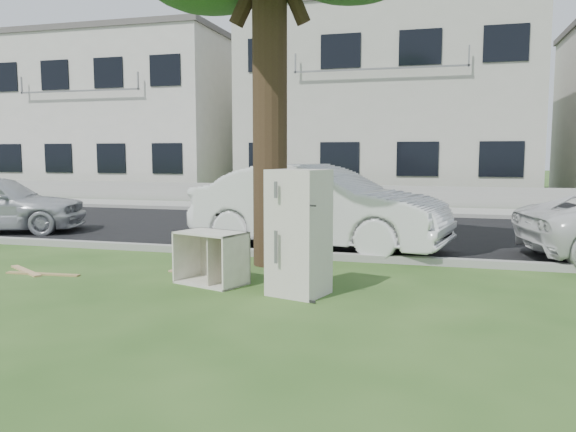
# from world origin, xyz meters

# --- Properties ---
(ground) EXTENTS (120.00, 120.00, 0.00)m
(ground) POSITION_xyz_m (0.00, 0.00, 0.00)
(ground) COLOR #2A4D1B
(road) EXTENTS (120.00, 7.00, 0.01)m
(road) POSITION_xyz_m (0.00, 6.00, 0.01)
(road) COLOR black
(road) RESTS_ON ground
(kerb_near) EXTENTS (120.00, 0.18, 0.12)m
(kerb_near) POSITION_xyz_m (0.00, 2.45, 0.00)
(kerb_near) COLOR gray
(kerb_near) RESTS_ON ground
(kerb_far) EXTENTS (120.00, 0.18, 0.12)m
(kerb_far) POSITION_xyz_m (0.00, 9.55, 0.00)
(kerb_far) COLOR gray
(kerb_far) RESTS_ON ground
(sidewalk) EXTENTS (120.00, 2.80, 0.01)m
(sidewalk) POSITION_xyz_m (0.00, 11.00, 0.01)
(sidewalk) COLOR gray
(sidewalk) RESTS_ON ground
(low_wall) EXTENTS (120.00, 0.15, 0.70)m
(low_wall) POSITION_xyz_m (0.00, 12.60, 0.35)
(low_wall) COLOR gray
(low_wall) RESTS_ON ground
(townhouse_left) EXTENTS (10.20, 8.16, 7.04)m
(townhouse_left) POSITION_xyz_m (-12.00, 17.50, 3.52)
(townhouse_left) COLOR beige
(townhouse_left) RESTS_ON ground
(townhouse_center) EXTENTS (11.22, 8.16, 7.44)m
(townhouse_center) POSITION_xyz_m (0.00, 17.50, 3.72)
(townhouse_center) COLOR #BBB9AB
(townhouse_center) RESTS_ON ground
(fridge) EXTENTS (0.79, 0.76, 1.57)m
(fridge) POSITION_xyz_m (0.51, 0.06, 0.79)
(fridge) COLOR white
(fridge) RESTS_ON ground
(cabinet) EXTENTS (1.05, 0.83, 0.71)m
(cabinet) POSITION_xyz_m (-0.79, 0.32, 0.36)
(cabinet) COLOR silver
(cabinet) RESTS_ON ground
(plank_a) EXTENTS (1.17, 0.18, 0.02)m
(plank_a) POSITION_xyz_m (-3.40, 0.18, 0.01)
(plank_a) COLOR #A0844D
(plank_a) RESTS_ON ground
(plank_b) EXTENTS (0.93, 0.62, 0.03)m
(plank_b) POSITION_xyz_m (-3.80, 0.30, 0.01)
(plank_b) COLOR tan
(plank_b) RESTS_ON ground
(plank_c) EXTENTS (0.24, 0.78, 0.02)m
(plank_c) POSITION_xyz_m (-1.60, 1.22, 0.01)
(plank_c) COLOR tan
(plank_c) RESTS_ON ground
(car_center) EXTENTS (5.00, 2.56, 1.57)m
(car_center) POSITION_xyz_m (0.00, 3.48, 0.79)
(car_center) COLOR silver
(car_center) RESTS_ON ground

